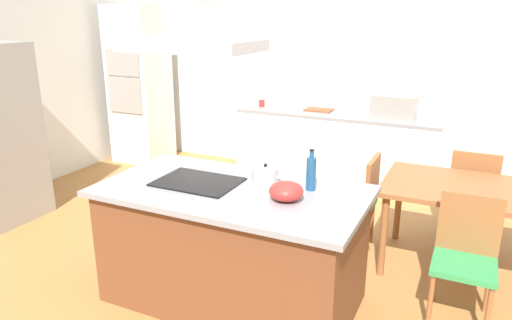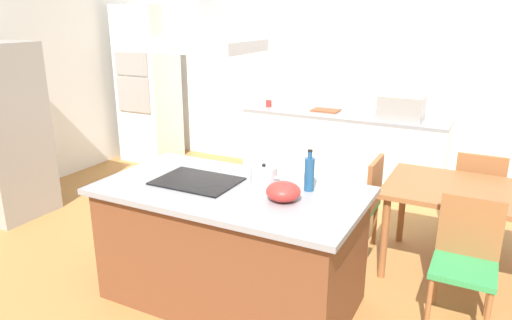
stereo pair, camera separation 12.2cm
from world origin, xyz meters
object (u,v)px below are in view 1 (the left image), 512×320
at_px(coffee_mug_red, 262,103).
at_px(dining_table, 472,197).
at_px(mixing_bowl, 286,191).
at_px(chair_at_left_end, 359,197).
at_px(chair_facing_back_wall, 473,189).
at_px(countertop_microwave, 394,106).
at_px(cooktop, 198,182).
at_px(range_hood, 191,12).
at_px(olive_oil_bottle, 311,173).
at_px(chair_facing_island, 466,250).
at_px(tea_kettle, 265,177).
at_px(wall_oven_stack, 140,85).
at_px(cutting_board, 319,110).

xyz_separation_m(coffee_mug_red, dining_table, (2.65, -1.66, -0.28)).
relative_size(mixing_bowl, chair_at_left_end, 0.26).
xyz_separation_m(mixing_bowl, coffee_mug_red, (-1.51, 2.90, -0.02)).
bearing_deg(chair_facing_back_wall, countertop_microwave, 132.86).
height_order(cooktop, countertop_microwave, countertop_microwave).
height_order(coffee_mug_red, range_hood, range_hood).
height_order(olive_oil_bottle, chair_at_left_end, olive_oil_bottle).
xyz_separation_m(chair_facing_back_wall, chair_facing_island, (0.00, -1.33, 0.00)).
distance_m(cooktop, mixing_bowl, 0.72).
relative_size(countertop_microwave, chair_at_left_end, 0.56).
bearing_deg(mixing_bowl, tea_kettle, 143.68).
bearing_deg(mixing_bowl, chair_at_left_end, 79.78).
height_order(olive_oil_bottle, coffee_mug_red, olive_oil_bottle).
bearing_deg(chair_at_left_end, olive_oil_bottle, -98.04).
bearing_deg(cooktop, wall_oven_stack, 134.67).
distance_m(countertop_microwave, chair_at_left_end, 1.76).
xyz_separation_m(mixing_bowl, chair_at_left_end, (0.22, 1.24, -0.46)).
xyz_separation_m(cooktop, wall_oven_stack, (-2.62, 2.65, 0.20)).
xyz_separation_m(cooktop, range_hood, (0.00, 0.00, 1.20)).
bearing_deg(wall_oven_stack, chair_at_left_end, -22.13).
height_order(coffee_mug_red, chair_facing_back_wall, coffee_mug_red).
distance_m(olive_oil_bottle, chair_facing_back_wall, 2.02).
bearing_deg(chair_facing_back_wall, range_hood, -134.84).
relative_size(dining_table, chair_facing_island, 1.57).
xyz_separation_m(dining_table, chair_at_left_end, (-0.92, -0.00, -0.16)).
relative_size(cooktop, coffee_mug_red, 6.67).
height_order(cutting_board, chair_facing_island, cutting_board).
xyz_separation_m(olive_oil_bottle, chair_at_left_end, (0.14, 0.98, -0.52)).
relative_size(tea_kettle, range_hood, 0.27).
xyz_separation_m(mixing_bowl, range_hood, (-0.72, 0.04, 1.14)).
distance_m(tea_kettle, chair_facing_island, 1.50).
distance_m(cutting_board, chair_facing_back_wall, 2.19).
height_order(tea_kettle, olive_oil_bottle, olive_oil_bottle).
relative_size(chair_facing_back_wall, range_hood, 0.99).
distance_m(olive_oil_bottle, cutting_board, 2.84).
distance_m(olive_oil_bottle, dining_table, 1.49).
bearing_deg(chair_facing_back_wall, dining_table, -90.00).
bearing_deg(cooktop, cutting_board, 90.43).
bearing_deg(mixing_bowl, coffee_mug_red, 117.49).
bearing_deg(olive_oil_bottle, dining_table, 43.01).
distance_m(cutting_board, dining_table, 2.56).
distance_m(cooktop, wall_oven_stack, 3.73).
distance_m(chair_at_left_end, range_hood, 2.21).
height_order(tea_kettle, dining_table, tea_kettle).
bearing_deg(chair_at_left_end, cooktop, -128.06).
height_order(olive_oil_bottle, cutting_board, olive_oil_bottle).
xyz_separation_m(olive_oil_bottle, chair_facing_back_wall, (1.05, 1.65, -0.52)).
distance_m(dining_table, chair_at_left_end, 0.93).
height_order(tea_kettle, chair_at_left_end, tea_kettle).
xyz_separation_m(tea_kettle, cutting_board, (-0.51, 2.80, -0.07)).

